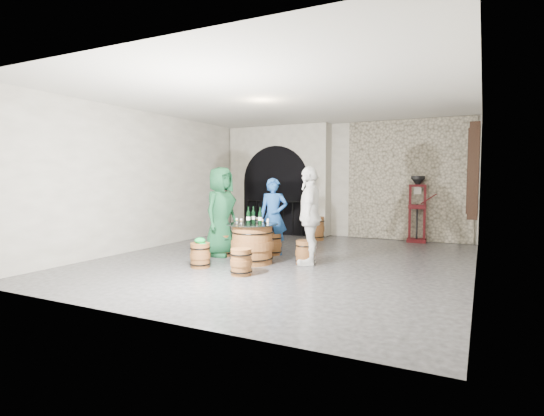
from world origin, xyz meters
The scene contains 31 objects.
ground centered at (0.00, 0.00, 0.00)m, with size 8.00×8.00×0.00m, color #29292B.
wall_back centered at (0.00, 4.00, 1.60)m, with size 8.00×8.00×0.00m, color beige.
wall_front centered at (0.00, -4.00, 1.60)m, with size 8.00×8.00×0.00m, color beige.
wall_left centered at (-3.50, 0.00, 1.60)m, with size 8.00×8.00×0.00m, color beige.
wall_right centered at (3.50, 0.00, 1.60)m, with size 8.00×8.00×0.00m, color beige.
ceiling centered at (0.00, 0.00, 3.20)m, with size 8.00×8.00×0.00m, color beige.
stone_facing_panel centered at (1.80, 3.94, 1.60)m, with size 3.20×0.12×3.18m, color #B3A78E.
arched_opening centered at (-1.90, 3.74, 1.58)m, with size 3.10×0.60×3.19m.
shuttered_window centered at (3.38, 2.40, 1.80)m, with size 0.23×1.10×2.00m.
barrel_table centered at (-0.40, -0.59, 0.38)m, with size 1.01×1.01×0.78m.
barrel_stool_left centered at (-1.34, -0.19, 0.23)m, with size 0.39×0.39×0.46m.
barrel_stool_far centered at (-0.46, 0.43, 0.23)m, with size 0.39×0.39×0.46m.
barrel_stool_right centered at (0.55, -0.20, 0.23)m, with size 0.39×0.39×0.46m.
barrel_stool_near_right centered at (-0.08, -1.56, 0.23)m, with size 0.39×0.39×0.46m.
barrel_stool_near_left centered at (-1.08, -1.35, 0.23)m, with size 0.39×0.39×0.46m.
green_cap centered at (-1.08, -1.35, 0.50)m, with size 0.25×0.20×0.11m.
person_green centered at (-1.39, -0.18, 0.94)m, with size 0.92×0.60×1.89m, color #134425.
person_blue centered at (-0.46, 0.46, 0.83)m, with size 0.60×0.40×1.66m, color navy.
person_white centered at (0.63, -0.17, 0.94)m, with size 1.10×0.46×1.88m, color white.
wine_bottle_left centered at (-0.47, -0.61, 0.91)m, with size 0.08×0.08×0.32m.
wine_bottle_center centered at (-0.24, -0.57, 0.91)m, with size 0.08×0.08×0.32m.
wine_bottle_right centered at (-0.45, -0.46, 0.91)m, with size 0.08×0.08×0.32m.
tasting_glass_a centered at (-0.59, -0.69, 0.82)m, with size 0.05×0.05×0.10m, color #AE7421, non-canonical shape.
tasting_glass_b centered at (-0.21, -0.54, 0.82)m, with size 0.05×0.05×0.10m, color #AE7421, non-canonical shape.
tasting_glass_c centered at (-0.47, -0.27, 0.82)m, with size 0.05×0.05×0.10m, color #AE7421, non-canonical shape.
tasting_glass_d centered at (-0.13, -0.44, 0.82)m, with size 0.05×0.05×0.10m, color #AE7421, non-canonical shape.
tasting_glass_e centered at (0.00, -0.71, 0.82)m, with size 0.05×0.05×0.10m, color #AE7421, non-canonical shape.
tasting_glass_f centered at (-0.74, -0.61, 0.82)m, with size 0.05×0.05×0.10m, color #AE7421, non-canonical shape.
side_barrel centered at (-0.40, 2.90, 0.31)m, with size 0.47×0.47×0.63m.
corking_press centered at (2.07, 3.70, 1.00)m, with size 0.72×0.41×1.71m.
control_box centered at (2.05, 3.86, 1.35)m, with size 0.18×0.10×0.22m, color silver.
Camera 1 is at (3.58, -7.70, 1.65)m, focal length 28.00 mm.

